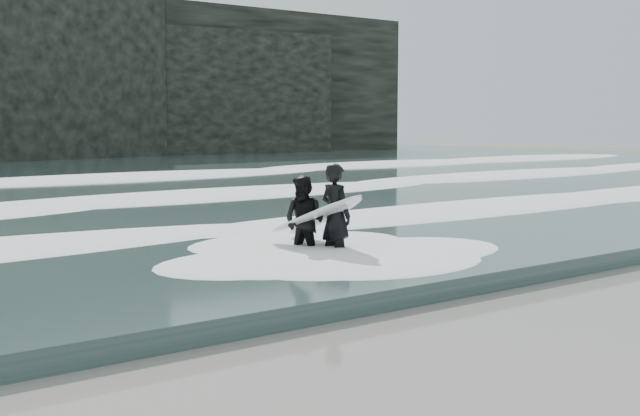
{
  "coord_description": "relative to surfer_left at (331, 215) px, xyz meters",
  "views": [
    {
      "loc": [
        -6.87,
        -4.54,
        2.45
      ],
      "look_at": [
        1.15,
        6.18,
        1.0
      ],
      "focal_mm": 45.0,
      "sensor_mm": 36.0,
      "label": 1
    }
  ],
  "objects": [
    {
      "name": "foam_near",
      "position": [
        -1.28,
        2.96,
        -0.48
      ],
      "size": [
        60.0,
        3.2,
        0.2
      ],
      "primitive_type": "ellipsoid",
      "color": "white",
      "rests_on": "sea"
    },
    {
      "name": "surfer_left",
      "position": [
        0.0,
        0.0,
        0.0
      ],
      "size": [
        1.15,
        2.02,
        1.75
      ],
      "color": "black",
      "rests_on": "ground"
    },
    {
      "name": "ground",
      "position": [
        -1.28,
        -6.04,
        -0.88
      ],
      "size": [
        120.0,
        120.0,
        0.0
      ],
      "primitive_type": "plane",
      "color": "#736E4B",
      "rests_on": "ground"
    },
    {
      "name": "foam_mid",
      "position": [
        -1.28,
        9.96,
        -0.46
      ],
      "size": [
        60.0,
        4.0,
        0.24
      ],
      "primitive_type": "ellipsoid",
      "color": "white",
      "rests_on": "sea"
    },
    {
      "name": "surfer_right",
      "position": [
        -0.29,
        0.28,
        -0.1
      ],
      "size": [
        1.17,
        2.07,
        1.54
      ],
      "color": "black",
      "rests_on": "ground"
    }
  ]
}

